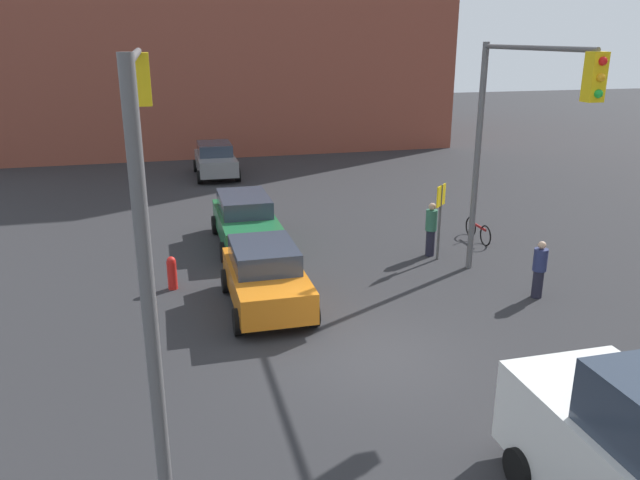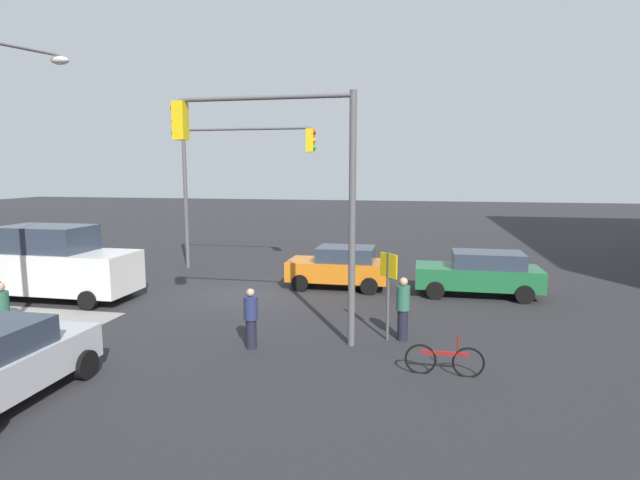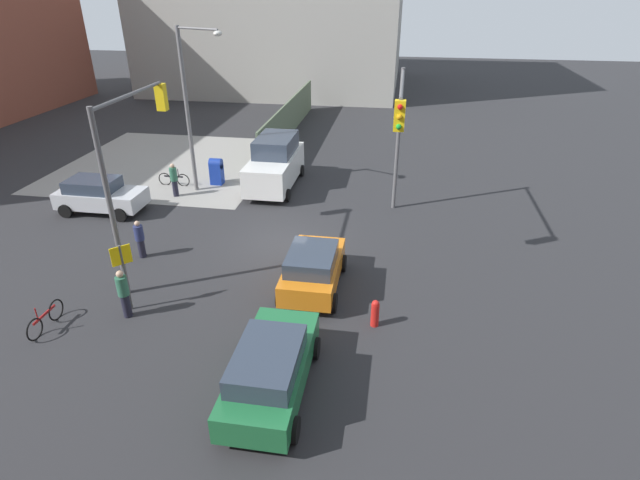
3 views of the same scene
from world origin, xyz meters
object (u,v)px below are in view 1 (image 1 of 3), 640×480
Objects in this scene: fire_hydrant at (172,272)px; pedestrian_crossing at (539,269)px; coupe_green at (246,220)px; hatchback_gray at (215,160)px; sedan_orange at (266,276)px; bicycle_at_crosswalk at (478,231)px; traffic_signal_nw_corner at (517,122)px; traffic_signal_se_corner at (144,177)px; pedestrian_walking_north at (431,228)px.

pedestrian_crossing reaches higher than fire_hydrant.
fire_hydrant is 0.21× the size of coupe_green.
hatchback_gray is at bearing 170.01° from fire_hydrant.
sedan_orange is 8.70m from bicycle_at_crosswalk.
coupe_green is at bearing 144.45° from pedestrian_crossing.
traffic_signal_nw_corner is 3.91m from pedestrian_crossing.
traffic_signal_se_corner is 3.78× the size of pedestrian_walking_north.
hatchback_gray is 1.05× the size of sedan_orange.
bicycle_at_crosswalk is at bearing 100.03° from fire_hydrant.
coupe_green is at bearing -101.61° from bicycle_at_crosswalk.
sedan_orange is at bearing -0.76° from hatchback_gray.
traffic_signal_nw_corner reaches higher than pedestrian_walking_north.
coupe_green is (-5.75, -6.19, -3.75)m from traffic_signal_nw_corner.
coupe_green and sedan_orange have the same top height.
pedestrian_walking_north is at bearing 22.13° from hatchback_gray.
traffic_signal_se_corner is at bearing -26.37° from sedan_orange.
traffic_signal_se_corner is at bearing -49.80° from bicycle_at_crosswalk.
sedan_orange is at bearing -94.94° from traffic_signal_nw_corner.
fire_hydrant is 0.60× the size of pedestrian_crossing.
sedan_orange is at bearing -2.25° from coupe_green.
pedestrian_walking_north is 2.48m from bicycle_at_crosswalk.
hatchback_gray is at bearing 118.97° from pedestrian_crossing.
pedestrian_crossing is at bearing 47.19° from coupe_green.
coupe_green is (-3.38, 2.51, 0.36)m from fire_hydrant.
bicycle_at_crosswalk is (12.48, 7.68, -0.50)m from hatchback_gray.
fire_hydrant is 0.55× the size of pedestrian_walking_north.
traffic_signal_se_corner is 14.41m from bicycle_at_crosswalk.
sedan_orange is at bearing 51.73° from fire_hydrant.
hatchback_gray reaches higher than fire_hydrant.
hatchback_gray is at bearing 8.47° from pedestrian_walking_north.
hatchback_gray is at bearing 172.49° from traffic_signal_se_corner.
traffic_signal_se_corner is 1.47× the size of coupe_green.
coupe_green is 7.87m from bicycle_at_crosswalk.
bicycle_at_crosswalk is (1.58, 7.69, -0.50)m from coupe_green.
fire_hydrant is 0.23× the size of hatchback_gray.
traffic_signal_se_corner is 11.48m from coupe_green.
pedestrian_crossing is at bearing -9.46° from bicycle_at_crosswalk.
pedestrian_crossing is 0.91× the size of pedestrian_walking_north.
traffic_signal_nw_corner reaches higher than sedan_orange.
traffic_signal_nw_corner reaches higher than bicycle_at_crosswalk.
traffic_signal_se_corner is at bearing -7.51° from hatchback_gray.
pedestrian_crossing is (-4.07, 9.70, -3.87)m from traffic_signal_se_corner.
traffic_signal_nw_corner and traffic_signal_se_corner have the same top height.
traffic_signal_nw_corner is 4.93m from pedestrian_walking_north.
sedan_orange is (5.20, -0.20, -0.00)m from coupe_green.
sedan_orange is (1.82, 2.30, 0.36)m from fire_hydrant.
pedestrian_walking_north is at bearing -65.48° from bicycle_at_crosswalk.
pedestrian_walking_north reaches higher than hatchback_gray.
traffic_signal_nw_corner is 6.14m from bicycle_at_crosswalk.
sedan_orange is (-0.55, -6.40, -3.76)m from traffic_signal_nw_corner.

